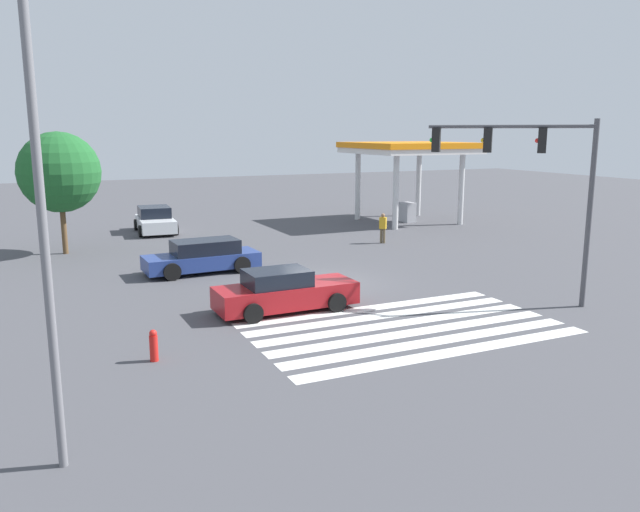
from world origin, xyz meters
TOP-DOWN VIEW (x-y plane):
  - ground_plane at (0.00, 0.00)m, footprint 119.82×119.82m
  - crosswalk_markings at (0.00, -6.33)m, footprint 9.57×5.35m
  - traffic_signal_mast at (5.48, -5.48)m, footprint 4.03×4.03m
  - car_0 at (-2.72, -3.02)m, footprint 4.80×1.98m
  - car_1 at (-3.72, 3.91)m, footprint 4.90×2.16m
  - car_2 at (-3.59, 15.82)m, footprint 2.41×4.52m
  - gas_station_canopy at (12.58, 13.28)m, footprint 7.18×7.18m
  - pedestrian at (6.92, 6.89)m, footprint 0.41×0.41m
  - street_light_pole_a at (-10.01, -10.60)m, footprint 0.80×0.36m
  - tree_corner_a at (-8.86, 10.90)m, footprint 3.90×3.90m
  - fire_hydrant at (-7.56, -5.95)m, footprint 0.22×0.22m

SIDE VIEW (x-z plane):
  - ground_plane at x=0.00m, z-range 0.00..0.00m
  - crosswalk_markings at x=0.00m, z-range 0.00..0.01m
  - fire_hydrant at x=-7.56m, z-range 0.00..0.86m
  - car_0 at x=-2.72m, z-range -0.05..1.38m
  - car_1 at x=-3.72m, z-range -0.02..1.39m
  - car_2 at x=-3.59m, z-range -0.05..1.48m
  - pedestrian at x=6.92m, z-range 0.09..1.72m
  - tree_corner_a at x=-8.86m, z-range 1.02..6.99m
  - gas_station_canopy at x=12.58m, z-range 2.01..7.26m
  - traffic_signal_mast at x=5.48m, z-range 1.51..7.88m
  - street_light_pole_a at x=-10.01m, z-range 0.81..9.69m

